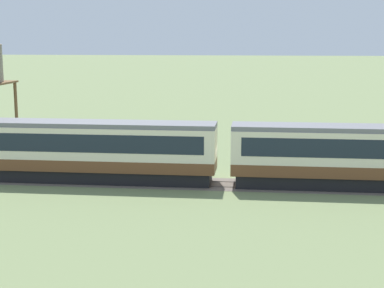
% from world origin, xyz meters
% --- Properties ---
extents(ground_plane, '(600.00, 600.00, 0.00)m').
position_xyz_m(ground_plane, '(0.00, 0.00, 0.00)').
color(ground_plane, '#707F51').
extents(passenger_train, '(90.69, 2.86, 4.20)m').
position_xyz_m(passenger_train, '(-8.72, -0.81, 2.33)').
color(passenger_train, brown).
rests_on(passenger_train, ground_plane).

